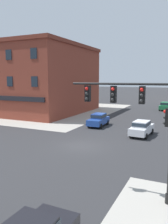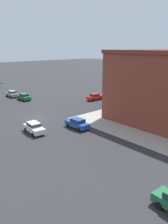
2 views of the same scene
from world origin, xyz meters
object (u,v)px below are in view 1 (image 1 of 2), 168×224
object	(u,v)px
traffic_signal_main	(148,116)
car_cross_far	(99,119)
car_cross_westbound	(142,128)
car_main_northbound_far	(165,106)

from	to	relation	value
traffic_signal_main	car_cross_far	world-z (taller)	traffic_signal_main
car_cross_westbound	traffic_signal_main	bearing A→B (deg)	-77.83
car_main_northbound_far	car_cross_westbound	xyz separation A→B (m)	(-0.06, -23.26, 0.00)
car_main_northbound_far	car_cross_westbound	world-z (taller)	same
car_main_northbound_far	traffic_signal_main	bearing A→B (deg)	-85.56
car_cross_far	car_cross_westbound	bearing A→B (deg)	-24.67
car_main_northbound_far	car_cross_westbound	distance (m)	23.26
traffic_signal_main	car_main_northbound_far	size ratio (longest dim) A/B	1.46
traffic_signal_main	car_cross_far	xyz separation A→B (m)	(-9.23, 16.42, -3.49)
traffic_signal_main	car_cross_far	bearing A→B (deg)	119.34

